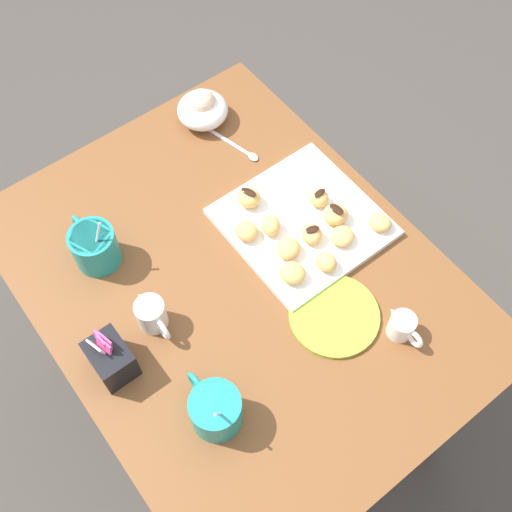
% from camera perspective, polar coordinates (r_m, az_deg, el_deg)
% --- Properties ---
extents(ground_plane, '(8.00, 8.00, 0.00)m').
position_cam_1_polar(ground_plane, '(2.01, -1.22, -12.10)').
color(ground_plane, '#423D38').
extents(dining_table, '(1.01, 0.78, 0.75)m').
position_cam_1_polar(dining_table, '(1.44, -1.67, -4.67)').
color(dining_table, brown).
rests_on(dining_table, ground_plane).
extents(pastry_plate_square, '(0.31, 0.31, 0.02)m').
position_cam_1_polar(pastry_plate_square, '(1.38, 4.23, 3.08)').
color(pastry_plate_square, white).
rests_on(pastry_plate_square, dining_table).
extents(coffee_mug_teal_left, '(0.13, 0.10, 0.14)m').
position_cam_1_polar(coffee_mug_teal_left, '(1.16, -3.73, -13.71)').
color(coffee_mug_teal_left, teal).
rests_on(coffee_mug_teal_left, dining_table).
extents(coffee_mug_teal_right, '(0.13, 0.10, 0.14)m').
position_cam_1_polar(coffee_mug_teal_right, '(1.34, -14.49, 0.90)').
color(coffee_mug_teal_right, teal).
rests_on(coffee_mug_teal_right, dining_table).
extents(cream_pitcher_white, '(0.10, 0.06, 0.07)m').
position_cam_1_polar(cream_pitcher_white, '(1.25, -9.46, -5.24)').
color(cream_pitcher_white, white).
rests_on(cream_pitcher_white, dining_table).
extents(sugar_caddy, '(0.09, 0.07, 0.11)m').
position_cam_1_polar(sugar_caddy, '(1.23, -13.04, -9.05)').
color(sugar_caddy, black).
rests_on(sugar_caddy, dining_table).
extents(ice_cream_bowl, '(0.12, 0.12, 0.09)m').
position_cam_1_polar(ice_cream_bowl, '(1.55, -4.89, 13.20)').
color(ice_cream_bowl, white).
rests_on(ice_cream_bowl, dining_table).
extents(chocolate_sauce_pitcher, '(0.09, 0.05, 0.06)m').
position_cam_1_polar(chocolate_sauce_pitcher, '(1.27, 13.13, -6.18)').
color(chocolate_sauce_pitcher, white).
rests_on(chocolate_sauce_pitcher, dining_table).
extents(saucer_lime_left, '(0.18, 0.18, 0.01)m').
position_cam_1_polar(saucer_lime_left, '(1.28, 7.10, -5.37)').
color(saucer_lime_left, '#9EC633').
rests_on(saucer_lime_left, dining_table).
extents(loose_spoon_near_saucer, '(0.16, 0.05, 0.01)m').
position_cam_1_polar(loose_spoon_near_saucer, '(1.51, -1.71, 9.84)').
color(loose_spoon_near_saucer, silver).
rests_on(loose_spoon_near_saucer, dining_table).
extents(beignet_0, '(0.06, 0.06, 0.03)m').
position_cam_1_polar(beignet_0, '(1.34, 7.83, 1.79)').
color(beignet_0, '#E5B260').
rests_on(beignet_0, pastry_plate_square).
extents(beignet_1, '(0.06, 0.07, 0.04)m').
position_cam_1_polar(beignet_1, '(1.37, 7.23, 3.76)').
color(beignet_1, '#E5B260').
rests_on(beignet_1, pastry_plate_square).
extents(chocolate_drizzle_1, '(0.04, 0.02, 0.00)m').
position_cam_1_polar(chocolate_drizzle_1, '(1.35, 7.33, 4.24)').
color(chocolate_drizzle_1, black).
rests_on(chocolate_drizzle_1, beignet_1).
extents(beignet_2, '(0.05, 0.04, 0.04)m').
position_cam_1_polar(beignet_2, '(1.30, 6.39, -0.56)').
color(beignet_2, '#E5B260').
rests_on(beignet_2, pastry_plate_square).
extents(beignet_3, '(0.05, 0.05, 0.04)m').
position_cam_1_polar(beignet_3, '(1.39, 5.73, 5.25)').
color(beignet_3, '#E5B260').
rests_on(beignet_3, pastry_plate_square).
extents(chocolate_drizzle_3, '(0.02, 0.03, 0.00)m').
position_cam_1_polar(chocolate_drizzle_3, '(1.37, 5.80, 5.72)').
color(chocolate_drizzle_3, black).
rests_on(chocolate_drizzle_3, beignet_3).
extents(beignet_4, '(0.06, 0.06, 0.04)m').
position_cam_1_polar(beignet_4, '(1.38, -0.65, 5.32)').
color(beignet_4, '#E5B260').
rests_on(beignet_4, pastry_plate_square).
extents(chocolate_drizzle_4, '(0.04, 0.03, 0.00)m').
position_cam_1_polar(chocolate_drizzle_4, '(1.36, -0.66, 5.83)').
color(chocolate_drizzle_4, black).
rests_on(chocolate_drizzle_4, beignet_4).
extents(beignet_5, '(0.06, 0.05, 0.03)m').
position_cam_1_polar(beignet_5, '(1.33, -0.89, 2.28)').
color(beignet_5, '#E5B260').
rests_on(beignet_5, pastry_plate_square).
extents(beignet_6, '(0.07, 0.07, 0.03)m').
position_cam_1_polar(beignet_6, '(1.29, 3.33, -1.54)').
color(beignet_6, '#E5B260').
rests_on(beignet_6, pastry_plate_square).
extents(beignet_7, '(0.06, 0.06, 0.03)m').
position_cam_1_polar(beignet_7, '(1.34, 5.07, 1.99)').
color(beignet_7, '#E5B260').
rests_on(beignet_7, pastry_plate_square).
extents(chocolate_drizzle_7, '(0.03, 0.03, 0.00)m').
position_cam_1_polar(chocolate_drizzle_7, '(1.32, 5.13, 2.42)').
color(chocolate_drizzle_7, black).
rests_on(chocolate_drizzle_7, beignet_7).
extents(beignet_8, '(0.07, 0.07, 0.03)m').
position_cam_1_polar(beignet_8, '(1.31, 2.96, 0.69)').
color(beignet_8, '#E5B260').
rests_on(beignet_8, pastry_plate_square).
extents(beignet_9, '(0.06, 0.06, 0.04)m').
position_cam_1_polar(beignet_9, '(1.34, 1.35, 2.80)').
color(beignet_9, '#E5B260').
rests_on(beignet_9, pastry_plate_square).
extents(beignet_10, '(0.07, 0.06, 0.03)m').
position_cam_1_polar(beignet_10, '(1.37, 11.17, 3.02)').
color(beignet_10, '#E5B260').
rests_on(beignet_10, pastry_plate_square).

